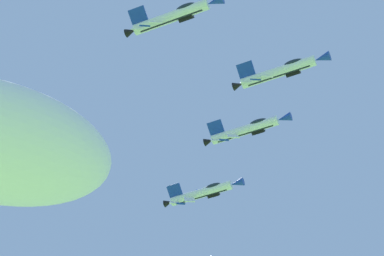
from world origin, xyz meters
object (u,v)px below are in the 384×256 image
fighter_jet_lead (280,72)px  fighter_jet_left_outer (203,193)px  fighter_jet_right_wing (173,17)px  fighter_jet_left_wing (246,130)px

fighter_jet_lead → fighter_jet_left_outer: size_ratio=1.00×
fighter_jet_lead → fighter_jet_right_wing: 19.09m
fighter_jet_left_wing → fighter_jet_left_outer: 17.75m
fighter_jet_left_outer → fighter_jet_left_wing: bearing=48.4°
fighter_jet_lead → fighter_jet_left_outer: fighter_jet_left_outer is taller
fighter_jet_right_wing → fighter_jet_left_outer: 41.28m
fighter_jet_right_wing → fighter_jet_left_outer: bearing=-162.9°
fighter_jet_left_wing → fighter_jet_left_outer: bearing=-131.6°
fighter_jet_lead → fighter_jet_right_wing: bearing=-36.9°
fighter_jet_lead → fighter_jet_right_wing: size_ratio=0.99×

